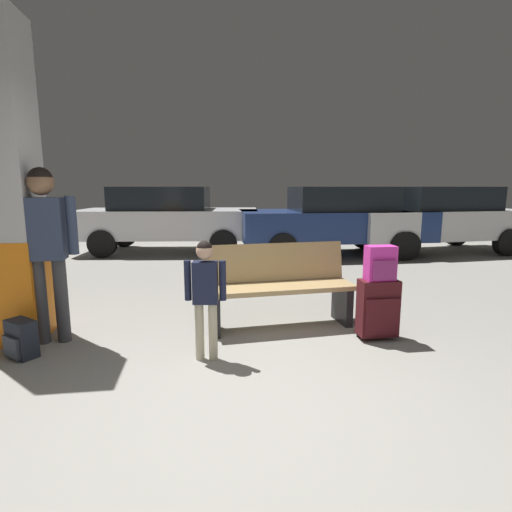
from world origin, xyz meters
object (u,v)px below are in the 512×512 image
object	(u,v)px
backpack_bright	(381,264)
parked_car_side	(435,218)
structural_pillar	(3,185)
bench	(279,286)
child	(205,288)
parked_car_far	(167,217)
parked_car_near	(335,219)
adult	(45,237)
backpack_dark_floor	(21,339)
suitcase	(378,308)

from	to	relation	value
backpack_bright	parked_car_side	size ratio (longest dim) A/B	0.08
structural_pillar	bench	xyz separation A→B (m)	(2.68, 0.03, -1.08)
bench	child	xyz separation A→B (m)	(-0.80, -0.80, 0.21)
structural_pillar	parked_car_far	xyz separation A→B (m)	(1.07, 5.40, -0.72)
parked_car_side	parked_car_near	xyz separation A→B (m)	(-2.41, -0.06, 0.00)
adult	backpack_dark_floor	distance (m)	0.95
backpack_dark_floor	parked_car_side	size ratio (longest dim) A/B	0.08
adult	parked_car_near	world-z (taller)	adult
backpack_bright	parked_car_side	bearing A→B (deg)	53.88
parked_car_side	parked_car_near	bearing A→B (deg)	-178.65
adult	backpack_bright	bearing A→B (deg)	-6.48
bench	child	bearing A→B (deg)	-135.02
backpack_bright	parked_car_side	world-z (taller)	parked_car_side
suitcase	adult	bearing A→B (deg)	173.53
suitcase	structural_pillar	bearing A→B (deg)	171.66
suitcase	backpack_bright	bearing A→B (deg)	-79.21
structural_pillar	parked_car_side	bearing A→B (deg)	31.75
backpack_dark_floor	bench	bearing A→B (deg)	12.21
bench	parked_car_near	size ratio (longest dim) A/B	0.40
backpack_bright	parked_car_far	distance (m)	6.43
child	parked_car_far	size ratio (longest dim) A/B	0.25
backpack_dark_floor	structural_pillar	bearing A→B (deg)	115.75
adult	backpack_dark_floor	xyz separation A→B (m)	(-0.16, -0.34, -0.87)
adult	parked_car_far	size ratio (longest dim) A/B	0.40
suitcase	bench	bearing A→B (deg)	148.51
child	structural_pillar	bearing A→B (deg)	157.66
bench	parked_car_near	bearing A→B (deg)	64.12
child	backpack_dark_floor	distance (m)	1.73
parked_car_side	backpack_dark_floor	bearing A→B (deg)	-144.54
backpack_bright	parked_car_far	world-z (taller)	parked_car_far
parked_car_near	backpack_bright	bearing A→B (deg)	-103.99
structural_pillar	suitcase	bearing A→B (deg)	-8.34
backpack_dark_floor	parked_car_far	distance (m)	5.99
backpack_bright	suitcase	bearing A→B (deg)	100.79
bench	backpack_dark_floor	distance (m)	2.51
suitcase	parked_car_near	distance (m)	5.11
parked_car_side	structural_pillar	bearing A→B (deg)	-148.25
backpack_dark_floor	parked_car_near	size ratio (longest dim) A/B	0.08
adult	parked_car_near	size ratio (longest dim) A/B	0.41
bench	parked_car_near	world-z (taller)	parked_car_near
adult	backpack_dark_floor	world-z (taller)	adult
structural_pillar	bench	world-z (taller)	structural_pillar
structural_pillar	child	bearing A→B (deg)	-22.34
parked_car_far	parked_car_side	xyz separation A→B (m)	(6.15, -0.93, 0.00)
bench	backpack_dark_floor	size ratio (longest dim) A/B	4.83
suitcase	parked_car_far	size ratio (longest dim) A/B	0.14
bench	suitcase	distance (m)	1.06
suitcase	parked_car_side	size ratio (longest dim) A/B	0.14
suitcase	parked_car_side	distance (m)	6.20
backpack_bright	parked_car_side	distance (m)	6.18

